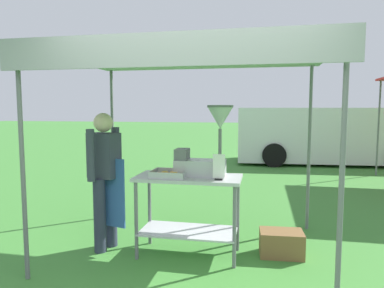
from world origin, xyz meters
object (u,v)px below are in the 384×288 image
object	(u,v)px
stall_canopy	(190,60)
vendor	(105,174)
van_white	(327,135)
donut_tray	(169,175)
donut_cart	(188,198)
menu_sign	(219,169)
donut_fryer	(206,148)
supply_crate	(281,243)

from	to	relation	value
stall_canopy	vendor	distance (m)	1.63
vendor	van_white	world-z (taller)	van_white
stall_canopy	donut_tray	distance (m)	1.29
donut_cart	menu_sign	distance (m)	0.53
donut_tray	vendor	size ratio (longest dim) A/B	0.24
menu_sign	van_white	distance (m)	8.04
donut_fryer	supply_crate	xyz separation A→B (m)	(0.84, 0.13, -1.08)
stall_canopy	donut_cart	xyz separation A→B (m)	(-0.00, -0.10, -1.54)
stall_canopy	donut_tray	world-z (taller)	stall_canopy
donut_cart	menu_sign	xyz separation A→B (m)	(0.36, -0.14, 0.37)
stall_canopy	menu_sign	size ratio (longest dim) A/B	11.16
supply_crate	van_white	xyz separation A→B (m)	(1.69, 7.36, 0.74)
donut_cart	donut_fryer	xyz separation A→B (m)	(0.19, 0.06, 0.57)
donut_cart	vendor	bearing A→B (deg)	-178.53
donut_fryer	vendor	xyz separation A→B (m)	(-1.18, -0.08, -0.32)
stall_canopy	supply_crate	world-z (taller)	stall_canopy
stall_canopy	donut_cart	distance (m)	1.54
stall_canopy	supply_crate	xyz separation A→B (m)	(1.04, 0.09, -2.05)
donut_fryer	van_white	xyz separation A→B (m)	(2.53, 7.49, -0.35)
van_white	supply_crate	bearing A→B (deg)	-102.93
vendor	van_white	distance (m)	8.44
donut_fryer	supply_crate	size ratio (longest dim) A/B	1.58
donut_tray	supply_crate	size ratio (longest dim) A/B	0.77
stall_canopy	donut_tray	xyz separation A→B (m)	(-0.20, -0.17, -1.26)
vendor	donut_cart	bearing A→B (deg)	1.47
vendor	van_white	xyz separation A→B (m)	(3.72, 7.57, -0.03)
donut_fryer	vendor	distance (m)	1.23
stall_canopy	van_white	xyz separation A→B (m)	(2.73, 7.45, -1.32)
menu_sign	donut_fryer	bearing A→B (deg)	129.74
menu_sign	supply_crate	bearing A→B (deg)	25.59
donut_cart	menu_sign	world-z (taller)	menu_sign
van_white	donut_tray	bearing A→B (deg)	-111.02
donut_tray	menu_sign	distance (m)	0.57
stall_canopy	vendor	size ratio (longest dim) A/B	1.90
stall_canopy	menu_sign	world-z (taller)	stall_canopy
donut_tray	van_white	xyz separation A→B (m)	(2.93, 7.62, -0.05)
menu_sign	van_white	world-z (taller)	van_white
donut_cart	menu_sign	size ratio (longest dim) A/B	4.29
donut_tray	van_white	distance (m)	8.16
stall_canopy	menu_sign	xyz separation A→B (m)	(0.36, -0.24, -1.17)
stall_canopy	donut_fryer	xyz separation A→B (m)	(0.19, -0.04, -0.97)
stall_canopy	vendor	world-z (taller)	stall_canopy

